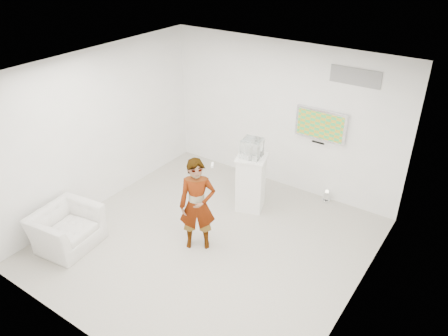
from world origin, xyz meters
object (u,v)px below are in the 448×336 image
Objects in this scene: person at (197,205)px; pedestal at (251,183)px; floor_uplight at (326,196)px; armchair at (66,228)px; tv at (321,125)px.

person is 1.52m from pedestal.
floor_uplight is at bearing 28.13° from person.
armchair is at bearing 179.12° from person.
tv is at bearing -42.71° from armchair.
tv is 0.91× the size of pedestal.
pedestal is at bearing -126.88° from tv.
pedestal is 1.59m from floor_uplight.
armchair is (-2.79, -3.85, -1.21)m from tv.
pedestal reaches higher than floor_uplight.
armchair is 3.38m from pedestal.
floor_uplight is at bearing -15.31° from tv.
floor_uplight is at bearing 41.59° from pedestal.
floor_uplight is (1.15, 1.02, -0.43)m from pedestal.
tv is 2.86m from person.
person is at bearing -94.57° from pedestal.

